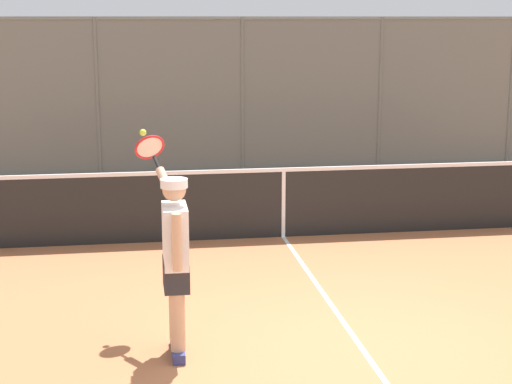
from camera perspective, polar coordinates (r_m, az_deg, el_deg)
name	(u,v)px	position (r m, az deg, el deg)	size (l,w,h in m)	color
ground_plane	(363,351)	(7.52, 7.56, -11.00)	(60.00, 60.00, 0.00)	#B76B42
fence_backdrop	(238,103)	(15.46, -1.28, 6.31)	(18.55, 1.37, 2.96)	slate
tennis_net	(283,202)	(11.01, 1.94, -0.68)	(10.05, 0.09, 1.07)	#2D2D2D
tennis_player	(175,253)	(7.12, -5.73, -4.31)	(0.47, 1.36, 1.90)	navy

